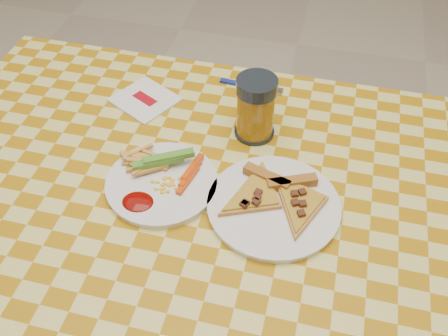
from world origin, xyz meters
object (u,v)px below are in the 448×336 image
(drink_glass, at_px, (256,108))
(plate_left, at_px, (162,184))
(plate_right, at_px, (273,206))
(table, at_px, (208,222))

(drink_glass, bearing_deg, plate_left, -126.45)
(plate_right, distance_m, drink_glass, 0.22)
(plate_left, relative_size, drink_glass, 1.53)
(table, distance_m, plate_left, 0.13)
(table, bearing_deg, drink_glass, 76.69)
(table, relative_size, plate_right, 5.18)
(table, bearing_deg, plate_right, 3.47)
(plate_right, relative_size, drink_glass, 1.75)
(plate_left, height_order, drink_glass, drink_glass)
(table, distance_m, drink_glass, 0.26)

